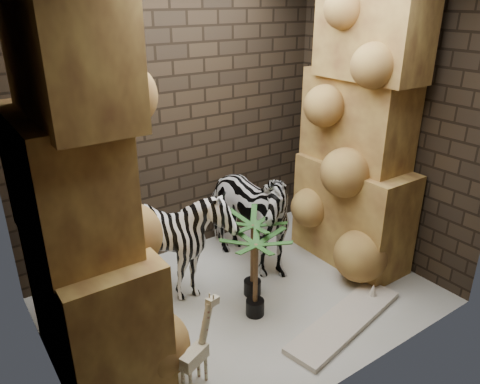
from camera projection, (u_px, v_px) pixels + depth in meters
floor at (245, 300)px, 4.45m from camera, size 3.50×3.50×0.00m
wall_back at (176, 121)px, 4.81m from camera, size 3.50×0.00×3.50m
wall_front at (361, 203)px, 2.92m from camera, size 3.50×0.00×3.50m
wall_left at (23, 201)px, 2.94m from camera, size 0.00×3.00×3.00m
wall_right at (383, 122)px, 4.79m from camera, size 0.00×3.00×3.00m
rock_pillar_left at (78, 189)px, 3.13m from camera, size 0.68×1.30×3.00m
rock_pillar_right at (361, 127)px, 4.61m from camera, size 0.58×1.25×3.00m
zebra_right at (243, 205)px, 4.76m from camera, size 0.78×1.27×1.43m
zebra_left at (174, 246)px, 4.35m from camera, size 1.18×1.35×1.06m
giraffe_toy at (193, 348)px, 3.34m from camera, size 0.38×0.25×0.71m
palm_front at (253, 256)px, 4.38m from camera, size 0.36×0.36×0.86m
palm_back at (256, 276)px, 4.10m from camera, size 0.36×0.36×0.83m
surfboard at (345, 321)px, 4.13m from camera, size 1.42×0.60×0.05m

